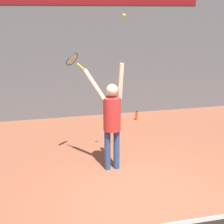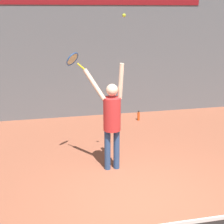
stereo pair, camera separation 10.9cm
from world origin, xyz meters
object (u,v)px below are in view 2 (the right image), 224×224
at_px(tennis_player, 112,117).
at_px(tennis_ball, 124,15).
at_px(tennis_racket, 73,60).
at_px(water_bottle, 139,116).

relative_size(tennis_player, tennis_ball, 34.48).
xyz_separation_m(tennis_racket, tennis_ball, (0.94, -0.49, 0.86)).
bearing_deg(tennis_racket, water_bottle, 48.25).
distance_m(tennis_player, tennis_racket, 1.41).
bearing_deg(tennis_ball, tennis_player, 174.27).
xyz_separation_m(tennis_player, water_bottle, (1.45, 2.88, -1.04)).
height_order(tennis_racket, tennis_ball, tennis_ball).
height_order(tennis_player, tennis_racket, tennis_racket).
bearing_deg(tennis_ball, water_bottle, 67.24).
xyz_separation_m(tennis_player, tennis_ball, (0.23, -0.02, 1.99)).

